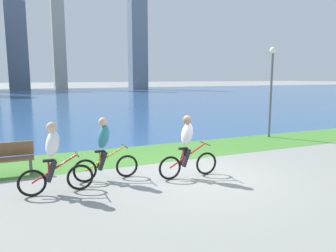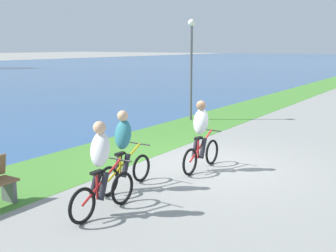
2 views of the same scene
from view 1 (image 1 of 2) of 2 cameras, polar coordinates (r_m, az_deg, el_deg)
The scene contains 9 objects.
ground_plane at distance 8.84m, azimuth 5.61°, elevation -8.77°, with size 300.00×300.00×0.00m, color gray.
grass_strip_bayside at distance 11.36m, azimuth -1.56°, elevation -4.72°, with size 120.00×2.58×0.01m, color #478433.
bay_water_surface at distance 44.91m, azimuth -18.33°, elevation 4.97°, with size 300.00×66.22×0.00m, color #2D568C.
cyclist_lead at distance 8.45m, azimuth 3.47°, elevation -3.71°, with size 1.72×0.52×1.67m.
cyclist_trailing at distance 8.39m, azimuth -11.29°, elevation -4.01°, with size 1.70×0.52×1.64m.
cyclist_distant_rear at distance 7.72m, azimuth -19.71°, elevation -5.44°, with size 1.67×0.52×1.66m.
bench_near_path at distance 9.72m, azimuth -27.21°, elevation -5.35°, with size 1.50×0.47×0.90m.
lamppost_tall at distance 14.72m, azimuth 17.99°, elevation 8.00°, with size 0.28×0.28×3.92m.
city_skyline_far_shore at distance 69.81m, azimuth -25.20°, elevation 14.38°, with size 39.46×11.04×26.47m.
Camera 1 is at (-4.14, -7.34, 2.66)m, focal length 34.16 mm.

